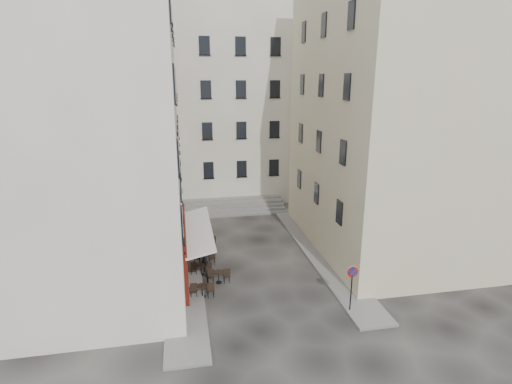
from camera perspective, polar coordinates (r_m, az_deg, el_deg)
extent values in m
plane|color=black|center=(24.30, 0.79, -12.15)|extent=(90.00, 90.00, 0.00)
cube|color=slate|center=(27.47, -10.27, -8.80)|extent=(2.00, 22.00, 0.12)
cube|color=slate|center=(27.98, 8.70, -8.24)|extent=(2.00, 18.00, 0.12)
cube|color=beige|center=(24.80, -25.68, 11.08)|extent=(12.00, 16.00, 20.00)
cube|color=beige|center=(28.71, 20.70, 10.08)|extent=(12.00, 14.00, 18.00)
cube|color=beige|center=(40.19, -6.13, 12.43)|extent=(18.00, 10.00, 18.00)
cube|color=#4E545A|center=(40.68, -6.56, 25.61)|extent=(18.20, 10.20, 0.60)
cube|color=#48100A|center=(24.04, -10.17, -8.11)|extent=(0.25, 7.00, 3.50)
cube|color=black|center=(24.18, -10.03, -8.86)|extent=(0.06, 3.85, 2.00)
cube|color=silver|center=(23.59, -8.31, -5.34)|extent=(1.58, 7.30, 0.41)
cube|color=slate|center=(35.06, -3.09, -2.92)|extent=(9.00, 1.80, 0.20)
cube|color=slate|center=(35.42, -3.20, -2.38)|extent=(9.00, 1.80, 0.20)
cube|color=slate|center=(35.78, -3.30, -1.85)|extent=(9.00, 1.80, 0.20)
cube|color=slate|center=(36.14, -3.40, -1.33)|extent=(9.00, 1.80, 0.20)
cylinder|color=black|center=(22.85, -6.91, -12.96)|extent=(0.10, 0.10, 0.90)
sphere|color=black|center=(22.62, -6.95, -11.92)|extent=(0.12, 0.12, 0.12)
cylinder|color=black|center=(25.96, -7.47, -9.25)|extent=(0.10, 0.10, 0.90)
sphere|color=black|center=(25.77, -7.51, -8.30)|extent=(0.12, 0.12, 0.12)
cylinder|color=black|center=(29.17, -7.90, -6.34)|extent=(0.10, 0.10, 0.90)
sphere|color=black|center=(28.99, -7.93, -5.48)|extent=(0.12, 0.12, 0.12)
cylinder|color=black|center=(21.13, 13.44, -13.43)|extent=(0.06, 0.06, 2.49)
cylinder|color=#A8140B|center=(20.66, 13.63, -11.03)|extent=(0.58, 0.04, 0.58)
cylinder|color=navy|center=(20.64, 13.66, -11.06)|extent=(0.42, 0.05, 0.42)
cube|color=#A8140B|center=(20.62, 13.69, -11.09)|extent=(0.34, 0.03, 0.34)
cylinder|color=black|center=(22.50, -7.64, -14.59)|extent=(0.36, 0.36, 0.02)
cylinder|color=black|center=(22.34, -7.68, -13.86)|extent=(0.05, 0.05, 0.70)
cylinder|color=black|center=(22.18, -7.71, -13.14)|extent=(0.60, 0.60, 0.04)
cube|color=black|center=(22.33, -6.49, -13.68)|extent=(0.38, 0.38, 0.90)
cube|color=black|center=(22.39, -8.88, -13.69)|extent=(0.38, 0.38, 0.90)
cylinder|color=black|center=(23.78, -5.32, -12.71)|extent=(0.37, 0.37, 0.02)
cylinder|color=black|center=(23.62, -5.34, -11.99)|extent=(0.05, 0.05, 0.72)
cylinder|color=black|center=(23.46, -5.36, -11.29)|extent=(0.61, 0.61, 0.04)
cube|color=black|center=(23.63, -4.21, -11.81)|extent=(0.39, 0.39, 0.92)
cube|color=black|center=(23.65, -6.50, -11.84)|extent=(0.39, 0.39, 0.92)
cylinder|color=black|center=(24.72, -7.80, -11.62)|extent=(0.35, 0.35, 0.02)
cylinder|color=black|center=(24.57, -7.83, -10.96)|extent=(0.05, 0.05, 0.68)
cylinder|color=black|center=(24.43, -7.86, -10.31)|extent=(0.58, 0.58, 0.04)
cube|color=black|center=(24.57, -6.80, -10.79)|extent=(0.37, 0.37, 0.87)
cube|color=black|center=(24.63, -8.88, -10.81)|extent=(0.37, 0.37, 0.87)
cylinder|color=black|center=(26.00, -7.33, -10.12)|extent=(0.38, 0.38, 0.02)
cylinder|color=black|center=(25.84, -7.36, -9.43)|extent=(0.05, 0.05, 0.74)
cylinder|color=black|center=(25.70, -7.39, -8.75)|extent=(0.63, 0.63, 0.04)
cube|color=black|center=(25.85, -6.30, -9.26)|extent=(0.40, 0.40, 0.95)
cube|color=black|center=(25.90, -8.44, -9.29)|extent=(0.40, 0.40, 0.95)
cylinder|color=black|center=(28.41, -6.97, -7.77)|extent=(0.34, 0.34, 0.02)
cylinder|color=black|center=(28.28, -6.99, -7.19)|extent=(0.05, 0.05, 0.66)
cylinder|color=black|center=(28.17, -7.01, -6.63)|extent=(0.57, 0.57, 0.04)
cube|color=black|center=(28.29, -6.13, -7.06)|extent=(0.36, 0.36, 0.85)
cube|color=black|center=(28.33, -7.87, -7.08)|extent=(0.36, 0.36, 0.85)
imported|color=black|center=(24.79, -7.24, -9.23)|extent=(0.83, 0.78, 1.90)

